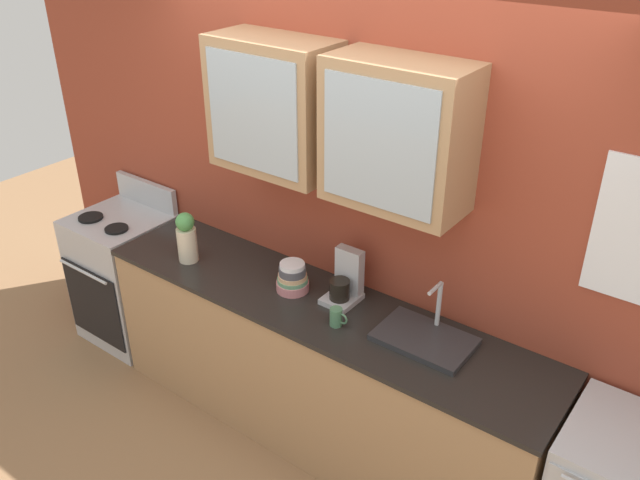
{
  "coord_description": "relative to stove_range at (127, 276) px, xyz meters",
  "views": [
    {
      "loc": [
        1.77,
        -2.33,
        2.93
      ],
      "look_at": [
        0.03,
        0.0,
        1.32
      ],
      "focal_mm": 37.02,
      "sensor_mm": 36.0,
      "label": 1
    }
  ],
  "objects": [
    {
      "name": "ground_plane",
      "position": [
        1.67,
        0.0,
        -0.47
      ],
      "size": [
        10.0,
        10.0,
        0.0
      ],
      "primitive_type": "plane",
      "color": "#936B47"
    },
    {
      "name": "stove_range",
      "position": [
        0.0,
        0.0,
        0.0
      ],
      "size": [
        0.6,
        0.62,
        1.11
      ],
      "color": "silver",
      "rests_on": "ground_plane"
    },
    {
      "name": "back_wall_unit",
      "position": [
        1.67,
        0.31,
        1.02
      ],
      "size": [
        5.05,
        0.44,
        2.8
      ],
      "color": "#993D28",
      "rests_on": "ground_plane"
    },
    {
      "name": "bowl_stack",
      "position": [
        1.49,
        0.03,
        0.53
      ],
      "size": [
        0.18,
        0.18,
        0.17
      ],
      "color": "#D87F84",
      "rests_on": "counter"
    },
    {
      "name": "coffee_maker",
      "position": [
        1.77,
        0.13,
        0.56
      ],
      "size": [
        0.17,
        0.2,
        0.29
      ],
      "color": "#B7B7BC",
      "rests_on": "counter"
    },
    {
      "name": "vase",
      "position": [
        0.79,
        -0.09,
        0.61
      ],
      "size": [
        0.12,
        0.12,
        0.31
      ],
      "color": "beige",
      "rests_on": "counter"
    },
    {
      "name": "cup_near_sink",
      "position": [
        1.87,
        -0.09,
        0.51
      ],
      "size": [
        0.1,
        0.06,
        0.1
      ],
      "color": "#4C7F59",
      "rests_on": "counter"
    },
    {
      "name": "counter",
      "position": [
        1.67,
        0.0,
        -0.01
      ],
      "size": [
        2.7,
        0.6,
        0.93
      ],
      "color": "#A87F56",
      "rests_on": "ground_plane"
    },
    {
      "name": "sink_faucet",
      "position": [
        2.29,
        0.06,
        0.48
      ],
      "size": [
        0.47,
        0.31,
        0.29
      ],
      "color": "#2D2D30",
      "rests_on": "counter"
    }
  ]
}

